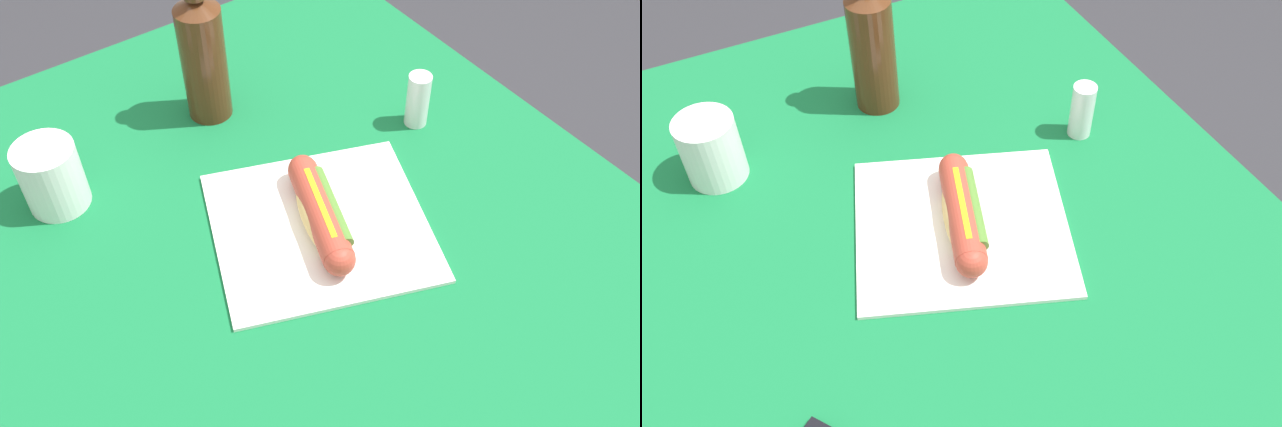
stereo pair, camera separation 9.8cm
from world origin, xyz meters
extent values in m
cylinder|color=brown|center=(-0.43, -0.34, 0.36)|extent=(0.07, 0.07, 0.72)
cylinder|color=brown|center=(-0.43, 0.34, 0.36)|extent=(0.07, 0.07, 0.72)
cube|color=brown|center=(0.00, 0.00, 0.74)|extent=(1.02, 0.84, 0.03)
cube|color=#146B38|center=(0.00, 0.00, 0.75)|extent=(1.08, 0.90, 0.00)
cube|color=white|center=(0.02, 0.02, 0.76)|extent=(0.36, 0.37, 0.01)
ellipsoid|color=#DBB26B|center=(0.02, 0.02, 0.78)|extent=(0.17, 0.10, 0.04)
cylinder|color=#A83D2D|center=(0.02, 0.02, 0.79)|extent=(0.18, 0.10, 0.04)
sphere|color=#A83D2D|center=(0.10, -0.01, 0.79)|extent=(0.04, 0.04, 0.04)
sphere|color=#A83D2D|center=(-0.06, 0.05, 0.79)|extent=(0.04, 0.04, 0.04)
cube|color=yellow|center=(0.02, 0.02, 0.81)|extent=(0.13, 0.05, 0.00)
cylinder|color=#4C7A2D|center=(0.03, 0.03, 0.80)|extent=(0.14, 0.06, 0.02)
cylinder|color=#4C2814|center=(-0.28, 0.02, 0.85)|extent=(0.07, 0.07, 0.19)
cone|color=#4C2814|center=(-0.28, 0.02, 0.95)|extent=(0.07, 0.07, 0.02)
cylinder|color=white|center=(-0.23, -0.25, 0.81)|extent=(0.09, 0.09, 0.10)
cylinder|color=silver|center=(-0.07, 0.27, 0.80)|extent=(0.04, 0.04, 0.09)
camera|label=1|loc=(0.56, -0.36, 1.52)|focal=40.69mm
camera|label=2|loc=(0.61, -0.27, 1.52)|focal=40.69mm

